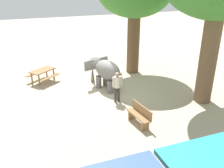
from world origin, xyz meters
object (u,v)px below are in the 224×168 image
(elephant, at_px, (105,70))
(feed_bucket, at_px, (119,75))
(person_handler, at_px, (117,85))
(picnic_table_near, at_px, (43,73))
(wooden_bench, at_px, (140,115))

(elephant, distance_m, feed_bucket, 2.16)
(person_handler, xyz_separation_m, picnic_table_near, (3.33, -4.10, -0.36))
(elephant, xyz_separation_m, wooden_bench, (-0.18, 4.25, -0.63))
(person_handler, bearing_deg, wooden_bench, -174.44)
(wooden_bench, relative_size, picnic_table_near, 0.69)
(person_handler, relative_size, picnic_table_near, 0.78)
(picnic_table_near, bearing_deg, wooden_bench, -98.93)
(picnic_table_near, bearing_deg, elephant, -71.01)
(person_handler, height_order, wooden_bench, person_handler)
(elephant, xyz_separation_m, picnic_table_near, (3.30, -2.20, -0.52))
(wooden_bench, xyz_separation_m, feed_bucket, (-1.26, -5.56, -0.31))
(picnic_table_near, bearing_deg, feed_bucket, -48.05)
(wooden_bench, height_order, picnic_table_near, wooden_bench)
(person_handler, xyz_separation_m, wooden_bench, (-0.15, 2.36, -0.48))
(wooden_bench, height_order, feed_bucket, wooden_bench)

